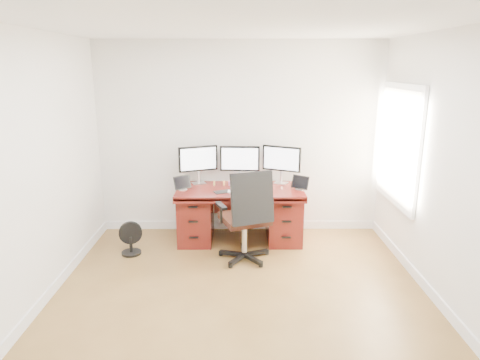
{
  "coord_description": "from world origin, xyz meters",
  "views": [
    {
      "loc": [
        -0.02,
        -3.73,
        2.35
      ],
      "look_at": [
        0.0,
        1.5,
        0.95
      ],
      "focal_mm": 32.0,
      "sensor_mm": 36.0,
      "label": 1
    }
  ],
  "objects_px": {
    "monitor_center": "(240,160)",
    "keyboard": "(238,191)",
    "desk": "(240,212)",
    "floor_fan": "(130,239)",
    "office_chair": "(246,231)"
  },
  "relations": [
    {
      "from": "desk",
      "to": "office_chair",
      "type": "relative_size",
      "value": 1.45
    },
    {
      "from": "desk",
      "to": "office_chair",
      "type": "bearing_deg",
      "value": -83.65
    },
    {
      "from": "office_chair",
      "to": "monitor_center",
      "type": "xyz_separation_m",
      "value": [
        -0.07,
        0.9,
        0.7
      ]
    },
    {
      "from": "floor_fan",
      "to": "keyboard",
      "type": "distance_m",
      "value": 1.51
    },
    {
      "from": "floor_fan",
      "to": "office_chair",
      "type": "bearing_deg",
      "value": -22.01
    },
    {
      "from": "desk",
      "to": "keyboard",
      "type": "bearing_deg",
      "value": -98.17
    },
    {
      "from": "office_chair",
      "to": "monitor_center",
      "type": "bearing_deg",
      "value": 73.91
    },
    {
      "from": "monitor_center",
      "to": "keyboard",
      "type": "xyz_separation_m",
      "value": [
        -0.03,
        -0.43,
        -0.33
      ]
    },
    {
      "from": "monitor_center",
      "to": "keyboard",
      "type": "bearing_deg",
      "value": -90.38
    },
    {
      "from": "keyboard",
      "to": "floor_fan",
      "type": "bearing_deg",
      "value": -166.52
    },
    {
      "from": "desk",
      "to": "keyboard",
      "type": "distance_m",
      "value": 0.4
    },
    {
      "from": "monitor_center",
      "to": "keyboard",
      "type": "height_order",
      "value": "monitor_center"
    },
    {
      "from": "floor_fan",
      "to": "desk",
      "type": "bearing_deg",
      "value": 3.85
    },
    {
      "from": "desk",
      "to": "monitor_center",
      "type": "relative_size",
      "value": 3.08
    },
    {
      "from": "desk",
      "to": "office_chair",
      "type": "distance_m",
      "value": 0.66
    }
  ]
}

